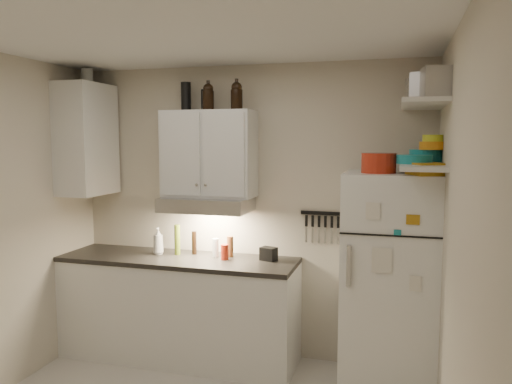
# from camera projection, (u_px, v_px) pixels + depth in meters

# --- Properties ---
(ceiling) EXTENTS (3.20, 3.00, 0.02)m
(ceiling) POSITION_uv_depth(u_px,v_px,m) (173.00, 26.00, 2.91)
(ceiling) COLOR silver
(ceiling) RESTS_ON ground
(back_wall) EXTENTS (3.20, 0.02, 2.60)m
(back_wall) POSITION_uv_depth(u_px,v_px,m) (248.00, 212.00, 4.49)
(back_wall) COLOR beige
(back_wall) RESTS_ON ground
(right_wall) EXTENTS (0.02, 3.00, 2.60)m
(right_wall) POSITION_uv_depth(u_px,v_px,m) (458.00, 264.00, 2.61)
(right_wall) COLOR beige
(right_wall) RESTS_ON ground
(base_cabinet) EXTENTS (2.10, 0.60, 0.88)m
(base_cabinet) POSITION_uv_depth(u_px,v_px,m) (179.00, 310.00, 4.43)
(base_cabinet) COLOR silver
(base_cabinet) RESTS_ON floor
(countertop) EXTENTS (2.10, 0.62, 0.04)m
(countertop) POSITION_uv_depth(u_px,v_px,m) (178.00, 259.00, 4.39)
(countertop) COLOR black
(countertop) RESTS_ON base_cabinet
(upper_cabinet) EXTENTS (0.80, 0.33, 0.75)m
(upper_cabinet) POSITION_uv_depth(u_px,v_px,m) (209.00, 154.00, 4.35)
(upper_cabinet) COLOR silver
(upper_cabinet) RESTS_ON back_wall
(side_cabinet) EXTENTS (0.33, 0.55, 1.00)m
(side_cabinet) POSITION_uv_depth(u_px,v_px,m) (87.00, 140.00, 4.52)
(side_cabinet) COLOR silver
(side_cabinet) RESTS_ON left_wall
(range_hood) EXTENTS (0.76, 0.46, 0.12)m
(range_hood) POSITION_uv_depth(u_px,v_px,m) (207.00, 204.00, 4.33)
(range_hood) COLOR silver
(range_hood) RESTS_ON back_wall
(fridge) EXTENTS (0.70, 0.68, 1.70)m
(fridge) POSITION_uv_depth(u_px,v_px,m) (389.00, 282.00, 3.86)
(fridge) COLOR white
(fridge) RESTS_ON floor
(shelf_hi) EXTENTS (0.30, 0.95, 0.03)m
(shelf_hi) POSITION_uv_depth(u_px,v_px,m) (423.00, 104.00, 3.54)
(shelf_hi) COLOR silver
(shelf_hi) RESTS_ON right_wall
(shelf_lo) EXTENTS (0.30, 0.95, 0.03)m
(shelf_lo) POSITION_uv_depth(u_px,v_px,m) (421.00, 166.00, 3.58)
(shelf_lo) COLOR silver
(shelf_lo) RESTS_ON right_wall
(knife_strip) EXTENTS (0.42, 0.02, 0.03)m
(knife_strip) POSITION_uv_depth(u_px,v_px,m) (325.00, 213.00, 4.27)
(knife_strip) COLOR black
(knife_strip) RESTS_ON back_wall
(dutch_oven) EXTENTS (0.33, 0.33, 0.15)m
(dutch_oven) POSITION_uv_depth(u_px,v_px,m) (379.00, 163.00, 3.73)
(dutch_oven) COLOR #AD2714
(dutch_oven) RESTS_ON fridge
(book_stack) EXTENTS (0.29, 0.32, 0.09)m
(book_stack) POSITION_uv_depth(u_px,v_px,m) (427.00, 169.00, 3.50)
(book_stack) COLOR #AE7915
(book_stack) RESTS_ON fridge
(spice_jar) EXTENTS (0.07, 0.07, 0.09)m
(spice_jar) POSITION_uv_depth(u_px,v_px,m) (410.00, 168.00, 3.66)
(spice_jar) COLOR silver
(spice_jar) RESTS_ON fridge
(stock_pot) EXTENTS (0.28, 0.28, 0.19)m
(stock_pot) POSITION_uv_depth(u_px,v_px,m) (423.00, 92.00, 3.77)
(stock_pot) COLOR silver
(stock_pot) RESTS_ON shelf_hi
(tin_a) EXTENTS (0.25, 0.24, 0.19)m
(tin_a) POSITION_uv_depth(u_px,v_px,m) (428.00, 87.00, 3.43)
(tin_a) COLOR #AAAAAD
(tin_a) RESTS_ON shelf_hi
(tin_b) EXTENTS (0.22, 0.22, 0.19)m
(tin_b) POSITION_uv_depth(u_px,v_px,m) (438.00, 83.00, 3.18)
(tin_b) COLOR #AAAAAD
(tin_b) RESTS_ON shelf_hi
(bowl_teal) EXTENTS (0.25, 0.25, 0.10)m
(bowl_teal) POSITION_uv_depth(u_px,v_px,m) (426.00, 156.00, 3.76)
(bowl_teal) COLOR teal
(bowl_teal) RESTS_ON shelf_lo
(bowl_orange) EXTENTS (0.20, 0.20, 0.06)m
(bowl_orange) POSITION_uv_depth(u_px,v_px,m) (433.00, 146.00, 3.66)
(bowl_orange) COLOR orange
(bowl_orange) RESTS_ON bowl_teal
(bowl_yellow) EXTENTS (0.16, 0.16, 0.05)m
(bowl_yellow) POSITION_uv_depth(u_px,v_px,m) (433.00, 138.00, 3.66)
(bowl_yellow) COLOR #C2CF24
(bowl_yellow) RESTS_ON bowl_orange
(plates) EXTENTS (0.27, 0.27, 0.06)m
(plates) POSITION_uv_depth(u_px,v_px,m) (415.00, 159.00, 3.61)
(plates) COLOR teal
(plates) RESTS_ON shelf_lo
(growler_a) EXTENTS (0.13, 0.13, 0.23)m
(growler_a) POSITION_uv_depth(u_px,v_px,m) (208.00, 96.00, 4.23)
(growler_a) COLOR black
(growler_a) RESTS_ON upper_cabinet
(growler_b) EXTENTS (0.13, 0.13, 0.24)m
(growler_b) POSITION_uv_depth(u_px,v_px,m) (237.00, 95.00, 4.18)
(growler_b) COLOR black
(growler_b) RESTS_ON upper_cabinet
(thermos_a) EXTENTS (0.09, 0.09, 0.19)m
(thermos_a) POSITION_uv_depth(u_px,v_px,m) (205.00, 100.00, 4.39)
(thermos_a) COLOR black
(thermos_a) RESTS_ON upper_cabinet
(thermos_b) EXTENTS (0.09, 0.09, 0.25)m
(thermos_b) POSITION_uv_depth(u_px,v_px,m) (186.00, 97.00, 4.40)
(thermos_b) COLOR black
(thermos_b) RESTS_ON upper_cabinet
(side_jar) EXTENTS (0.14, 0.14, 0.14)m
(side_jar) POSITION_uv_depth(u_px,v_px,m) (87.00, 77.00, 4.53)
(side_jar) COLOR silver
(side_jar) RESTS_ON side_cabinet
(soap_bottle) EXTENTS (0.12, 0.12, 0.27)m
(soap_bottle) POSITION_uv_depth(u_px,v_px,m) (158.00, 239.00, 4.49)
(soap_bottle) COLOR silver
(soap_bottle) RESTS_ON countertop
(pepper_mill) EXTENTS (0.06, 0.06, 0.18)m
(pepper_mill) POSITION_uv_depth(u_px,v_px,m) (230.00, 247.00, 4.39)
(pepper_mill) COLOR brown
(pepper_mill) RESTS_ON countertop
(oil_bottle) EXTENTS (0.06, 0.06, 0.27)m
(oil_bottle) POSITION_uv_depth(u_px,v_px,m) (177.00, 240.00, 4.47)
(oil_bottle) COLOR #596E1B
(oil_bottle) RESTS_ON countertop
(vinegar_bottle) EXTENTS (0.05, 0.05, 0.21)m
(vinegar_bottle) POSITION_uv_depth(u_px,v_px,m) (194.00, 243.00, 4.49)
(vinegar_bottle) COLOR black
(vinegar_bottle) RESTS_ON countertop
(clear_bottle) EXTENTS (0.07, 0.07, 0.16)m
(clear_bottle) POSITION_uv_depth(u_px,v_px,m) (216.00, 248.00, 4.39)
(clear_bottle) COLOR silver
(clear_bottle) RESTS_ON countertop
(red_jar) EXTENTS (0.08, 0.08, 0.13)m
(red_jar) POSITION_uv_depth(u_px,v_px,m) (225.00, 252.00, 4.28)
(red_jar) COLOR #AD2714
(red_jar) RESTS_ON countertop
(caddy) EXTENTS (0.16, 0.13, 0.11)m
(caddy) POSITION_uv_depth(u_px,v_px,m) (269.00, 254.00, 4.26)
(caddy) COLOR black
(caddy) RESTS_ON countertop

